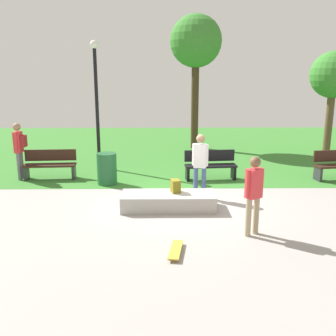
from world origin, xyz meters
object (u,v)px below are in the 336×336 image
Objects in this scene: tree_slender_maple at (196,43)px; lamp_post at (96,93)px; tree_broad_elm at (334,76)px; trash_bin at (107,169)px; park_bench_center_lawn at (50,164)px; concrete_ledge at (168,201)px; skater_performing_trick at (254,190)px; skateboard_by_ledge at (176,250)px; park_bench_near_path at (210,164)px; pedestrian_with_backpack at (19,146)px; skater_watching at (200,161)px; backpack_on_ledge at (175,186)px.

tree_slender_maple is 1.32× the size of lamp_post.
tree_broad_elm is 4.38× the size of trash_bin.
tree_slender_maple is 5.54m from lamp_post.
park_bench_center_lawn is 2.00m from trash_bin.
concrete_ledge is at bearing -135.09° from tree_broad_elm.
concrete_ledge is 2.86m from trash_bin.
skater_performing_trick is at bearing -42.93° from concrete_ledge.
skateboard_by_ledge is 11.33m from tree_slender_maple.
park_bench_near_path is at bearing -89.20° from tree_slender_maple.
tree_broad_elm is 0.96× the size of lamp_post.
pedestrian_with_backpack reaches higher than concrete_ledge.
skater_watching reaches higher than trash_bin.
skater_performing_trick is 10.19m from tree_slender_maple.
tree_broad_elm reaches higher than skateboard_by_ledge.
skateboard_by_ledge is at bearing -126.11° from tree_broad_elm.
backpack_on_ledge is at bearing -46.43° from trash_bin.
skater_watching reaches higher than park_bench_near_path.
concrete_ledge is 3.04m from park_bench_near_path.
park_bench_center_lawn is at bearing -134.35° from tree_slender_maple.
park_bench_near_path is at bearing -1.73° from park_bench_center_lawn.
backpack_on_ledge reaches higher than concrete_ledge.
skateboard_by_ledge is 11.75m from tree_broad_elm.
pedestrian_with_backpack is at bearing -176.22° from park_bench_center_lawn.
lamp_post reaches higher than backpack_on_ledge.
tree_broad_elm is 9.52m from lamp_post.
skateboard_by_ledge is 6.50m from park_bench_center_lawn.
tree_slender_maple is (-0.07, 5.26, 4.02)m from park_bench_near_path.
pedestrian_with_backpack reaches higher than backpack_on_ledge.
park_bench_center_lawn is (-3.80, 5.25, 0.42)m from skateboard_by_ledge.
pedestrian_with_backpack is at bearing 132.16° from skateboard_by_ledge.
skater_watching is 7.92m from tree_slender_maple.
lamp_post reaches higher than trash_bin.
tree_broad_elm is 12.23m from pedestrian_with_backpack.
skater_performing_trick is (1.70, -1.58, 0.77)m from concrete_ledge.
tree_slender_maple is (1.19, 10.36, 4.44)m from skateboard_by_ledge.
concrete_ledge is 1.47m from skater_watching.
pedestrian_with_backpack is (-5.96, 0.09, 0.59)m from park_bench_near_path.
tree_slender_maple is (0.44, 7.09, 3.49)m from skater_watching.
skater_performing_trick is 2.60m from skater_watching.
concrete_ledge is 5.45m from lamp_post.
park_bench_near_path is 0.39× the size of tree_broad_elm.
trash_bin is 2.91m from pedestrian_with_backpack.
concrete_ledge is at bearing -60.81° from lamp_post.
skater_performing_trick is 1.01× the size of park_bench_near_path.
skateboard_by_ledge is (-0.08, -2.50, -0.49)m from backpack_on_ledge.
tree_broad_elm is at bearing 44.91° from concrete_ledge.
skater_performing_trick is 0.38× the size of lamp_post.
lamp_post is (-9.16, -2.50, -0.53)m from tree_broad_elm.
park_bench_center_lawn is 11.50m from tree_broad_elm.
trash_bin is 0.53× the size of pedestrian_with_backpack.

